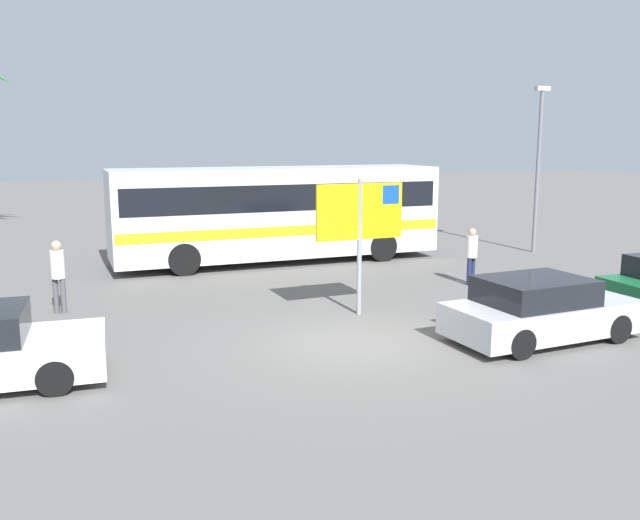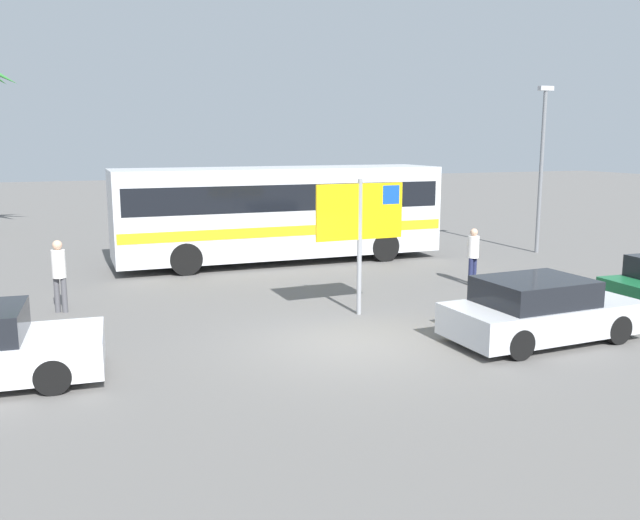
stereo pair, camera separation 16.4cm
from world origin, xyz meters
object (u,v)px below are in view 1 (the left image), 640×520
Objects in this scene: ferry_sign at (362,217)px; pedestrian_by_bus at (472,252)px; pedestrian_near_sign at (58,270)px; car_silver at (540,310)px; bus_front_coach at (277,209)px.

ferry_sign reaches higher than pedestrian_by_bus.
pedestrian_near_sign is at bearing 62.26° from pedestrian_by_bus.
ferry_sign is 1.97× the size of pedestrian_by_bus.
car_silver is (2.56, -3.27, -1.69)m from ferry_sign.
pedestrian_by_bus is at bearing -69.26° from pedestrian_near_sign.
pedestrian_near_sign is (-6.66, 2.71, -1.29)m from ferry_sign.
car_silver is at bearing -77.94° from bus_front_coach.
bus_front_coach reaches higher than pedestrian_near_sign.
ferry_sign is 4.89m from pedestrian_by_bus.
pedestrian_by_bus is 11.01m from pedestrian_near_sign.
ferry_sign is (-0.28, -7.37, 0.54)m from bus_front_coach.
pedestrian_near_sign is (-9.21, 5.97, 0.40)m from car_silver.
ferry_sign is at bearing -86.90° from pedestrian_near_sign.
pedestrian_by_bus is at bearing -53.86° from bus_front_coach.
car_silver is at bearing -97.73° from pedestrian_near_sign.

